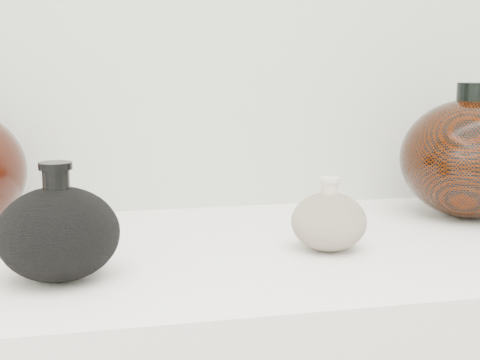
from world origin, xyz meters
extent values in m
cube|color=silver|center=(0.00, 0.95, 0.89)|extent=(1.20, 0.50, 0.03)
ellipsoid|color=black|center=(-0.21, 0.86, 0.95)|extent=(0.14, 0.14, 0.10)
cylinder|color=black|center=(-0.21, 0.86, 1.01)|extent=(0.03, 0.03, 0.03)
cylinder|color=black|center=(-0.21, 0.86, 1.03)|extent=(0.04, 0.04, 0.01)
ellipsoid|color=beige|center=(0.12, 0.91, 0.94)|extent=(0.12, 0.12, 0.07)
cylinder|color=#C4B2A0|center=(0.12, 0.91, 0.98)|extent=(0.03, 0.03, 0.02)
cylinder|color=#C4B2A0|center=(0.12, 0.91, 0.99)|extent=(0.03, 0.03, 0.01)
ellipsoid|color=black|center=(0.40, 1.04, 0.99)|extent=(0.24, 0.24, 0.18)
cylinder|color=black|center=(0.40, 1.04, 1.09)|extent=(0.06, 0.06, 0.03)
camera|label=1|loc=(-0.17, 0.12, 1.13)|focal=50.00mm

